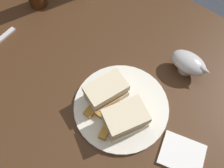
{
  "coord_description": "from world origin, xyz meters",
  "views": [
    {
      "loc": [
        -0.26,
        0.27,
        1.38
      ],
      "look_at": [
        -0.06,
        0.03,
        0.77
      ],
      "focal_mm": 38.38,
      "sensor_mm": 36.0,
      "label": 1
    }
  ],
  "objects_px": {
    "sandwich_half_right": "(125,119)",
    "napkin": "(182,154)",
    "sandwich_half_left": "(106,92)",
    "gravy_boat": "(189,63)",
    "plate": "(121,107)"
  },
  "relations": [
    {
      "from": "plate",
      "to": "sandwich_half_right",
      "type": "distance_m",
      "value": 0.06
    },
    {
      "from": "plate",
      "to": "sandwich_half_left",
      "type": "bearing_deg",
      "value": 5.95
    },
    {
      "from": "plate",
      "to": "gravy_boat",
      "type": "height_order",
      "value": "gravy_boat"
    },
    {
      "from": "plate",
      "to": "sandwich_half_right",
      "type": "xyz_separation_m",
      "value": [
        -0.04,
        0.03,
        0.04
      ]
    },
    {
      "from": "napkin",
      "to": "sandwich_half_right",
      "type": "bearing_deg",
      "value": 11.14
    },
    {
      "from": "sandwich_half_right",
      "to": "napkin",
      "type": "height_order",
      "value": "sandwich_half_right"
    },
    {
      "from": "napkin",
      "to": "plate",
      "type": "bearing_deg",
      "value": -0.21
    },
    {
      "from": "sandwich_half_left",
      "to": "napkin",
      "type": "distance_m",
      "value": 0.26
    },
    {
      "from": "gravy_boat",
      "to": "napkin",
      "type": "xyz_separation_m",
      "value": [
        -0.13,
        0.22,
        -0.04
      ]
    },
    {
      "from": "plate",
      "to": "napkin",
      "type": "xyz_separation_m",
      "value": [
        -0.2,
        0.0,
        -0.0
      ]
    },
    {
      "from": "sandwich_half_left",
      "to": "napkin",
      "type": "bearing_deg",
      "value": -178.98
    },
    {
      "from": "plate",
      "to": "sandwich_half_left",
      "type": "height_order",
      "value": "sandwich_half_left"
    },
    {
      "from": "sandwich_half_right",
      "to": "gravy_boat",
      "type": "relative_size",
      "value": 1.05
    },
    {
      "from": "gravy_boat",
      "to": "sandwich_half_left",
      "type": "bearing_deg",
      "value": 61.47
    },
    {
      "from": "sandwich_half_left",
      "to": "napkin",
      "type": "height_order",
      "value": "sandwich_half_left"
    }
  ]
}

